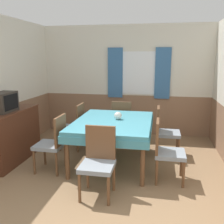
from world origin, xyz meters
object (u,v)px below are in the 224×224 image
chair_head_near (98,159)px  tv (4,102)px  chair_left_near (53,142)px  chair_head_window (122,120)px  vase (118,116)px  chair_right_near (165,149)px  sideboard (11,136)px  chair_left_far (75,125)px  dining_table (113,126)px  chair_right_far (164,130)px

chair_head_near → tv: bearing=-20.9°
tv → chair_left_near: bearing=-7.9°
chair_head_window → vase: (0.07, -1.00, 0.34)m
chair_right_near → sideboard: size_ratio=0.72×
chair_left_far → sideboard: bearing=131.1°
chair_head_near → vase: (0.07, 1.18, 0.34)m
sideboard → tv: size_ratio=2.77×
sideboard → chair_head_window: bearing=37.0°
chair_left_far → vase: 1.11m
chair_head_window → chair_head_near: (-0.00, -2.17, 0.00)m
dining_table → chair_right_far: (0.90, 0.52, -0.17)m
chair_left_far → chair_head_window: 1.06m
chair_right_near → chair_right_far: 1.04m
chair_left_near → vase: chair_left_near is taller
chair_right_near → chair_right_far: (0.00, 1.04, 0.00)m
dining_table → tv: (-1.82, -0.39, 0.43)m
chair_head_near → sideboard: (-1.81, 0.81, -0.03)m
chair_head_near → tv: tv is taller
sideboard → tv: (-0.01, -0.12, 0.63)m
dining_table → sideboard: 1.84m
dining_table → chair_right_near: size_ratio=1.84×
chair_left_far → tv: bearing=134.8°
chair_right_near → dining_table: bearing=-120.2°
chair_left_far → chair_head_near: size_ratio=1.00×
chair_right_near → vase: bearing=-126.4°
chair_head_near → chair_right_far: bearing=-119.1°
chair_left_far → chair_left_near: 1.04m
chair_left_near → chair_head_window: 1.84m
tv → vase: 1.97m
chair_left_far → tv: 1.43m
chair_right_near → chair_head_near: (-0.90, -0.57, 0.00)m
chair_left_near → chair_right_near: size_ratio=1.00×
dining_table → vase: (0.07, 0.09, 0.17)m
chair_right_far → tv: (-2.71, -0.92, 0.60)m
chair_left_near → chair_head_window: size_ratio=1.00×
chair_head_window → chair_head_near: bearing=-90.0°
dining_table → tv: size_ratio=3.64×
chair_head_window → sideboard: chair_head_window is taller
chair_head_near → vase: size_ratio=6.84×
chair_right_near → sideboard: 2.72m
chair_right_near → tv: 2.78m
chair_left_far → chair_right_far: 1.79m
chair_right_near → chair_head_near: 1.06m
chair_head_window → chair_right_far: (0.90, -0.57, 0.00)m
dining_table → chair_right_far: bearing=30.2°
chair_right_near → chair_right_far: bearing=-180.0°
chair_right_far → tv: bearing=-71.4°
dining_table → vase: 0.20m
chair_left_near → chair_head_window: (0.90, 1.61, 0.00)m
sideboard → vase: (1.88, 0.37, 0.37)m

